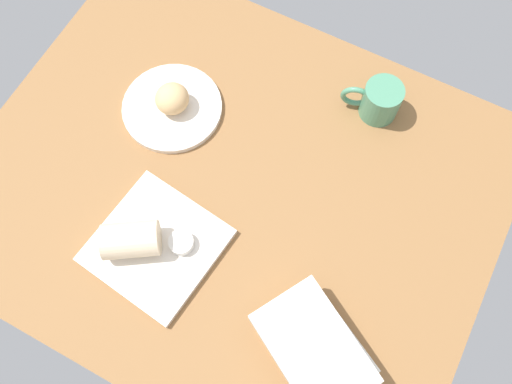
{
  "coord_description": "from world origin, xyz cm",
  "views": [
    {
      "loc": [
        24.81,
        -36.44,
        112.45
      ],
      "look_at": [
        5.63,
        0.24,
        7.0
      ],
      "focal_mm": 38.8,
      "sensor_mm": 36.0,
      "label": 1
    }
  ],
  "objects_px": {
    "round_plate": "(172,108)",
    "scone_pastry": "(172,99)",
    "breakfast_wrap": "(131,240)",
    "square_plate": "(156,246)",
    "sauce_cup": "(181,243)",
    "coffee_mug": "(379,100)",
    "book_stack": "(316,349)"
  },
  "relations": [
    {
      "from": "sauce_cup",
      "to": "book_stack",
      "type": "bearing_deg",
      "value": -11.08
    },
    {
      "from": "sauce_cup",
      "to": "coffee_mug",
      "type": "bearing_deg",
      "value": 64.71
    },
    {
      "from": "round_plate",
      "to": "scone_pastry",
      "type": "xyz_separation_m",
      "value": [
        0.0,
        0.0,
        0.04
      ]
    },
    {
      "from": "breakfast_wrap",
      "to": "square_plate",
      "type": "bearing_deg",
      "value": -94.35
    },
    {
      "from": "book_stack",
      "to": "coffee_mug",
      "type": "distance_m",
      "value": 0.54
    },
    {
      "from": "round_plate",
      "to": "book_stack",
      "type": "distance_m",
      "value": 0.6
    },
    {
      "from": "book_stack",
      "to": "coffee_mug",
      "type": "bearing_deg",
      "value": 100.81
    },
    {
      "from": "scone_pastry",
      "to": "coffee_mug",
      "type": "height_order",
      "value": "coffee_mug"
    },
    {
      "from": "square_plate",
      "to": "coffee_mug",
      "type": "bearing_deg",
      "value": 61.56
    },
    {
      "from": "scone_pastry",
      "to": "breakfast_wrap",
      "type": "distance_m",
      "value": 0.33
    },
    {
      "from": "square_plate",
      "to": "coffee_mug",
      "type": "relative_size",
      "value": 1.82
    },
    {
      "from": "scone_pastry",
      "to": "breakfast_wrap",
      "type": "xyz_separation_m",
      "value": [
        0.09,
        -0.31,
        0.01
      ]
    },
    {
      "from": "square_plate",
      "to": "breakfast_wrap",
      "type": "relative_size",
      "value": 2.12
    },
    {
      "from": "scone_pastry",
      "to": "square_plate",
      "type": "xyz_separation_m",
      "value": [
        0.13,
        -0.29,
        -0.04
      ]
    },
    {
      "from": "book_stack",
      "to": "round_plate",
      "type": "bearing_deg",
      "value": 147.08
    },
    {
      "from": "coffee_mug",
      "to": "scone_pastry",
      "type": "bearing_deg",
      "value": -152.9
    },
    {
      "from": "breakfast_wrap",
      "to": "round_plate",
      "type": "bearing_deg",
      "value": -15.27
    },
    {
      "from": "breakfast_wrap",
      "to": "sauce_cup",
      "type": "bearing_deg",
      "value": -94.35
    },
    {
      "from": "round_plate",
      "to": "scone_pastry",
      "type": "relative_size",
      "value": 2.96
    },
    {
      "from": "square_plate",
      "to": "sauce_cup",
      "type": "xyz_separation_m",
      "value": [
        0.05,
        0.03,
        0.02
      ]
    },
    {
      "from": "round_plate",
      "to": "square_plate",
      "type": "bearing_deg",
      "value": -64.97
    },
    {
      "from": "sauce_cup",
      "to": "book_stack",
      "type": "xyz_separation_m",
      "value": [
        0.32,
        -0.06,
        0.02
      ]
    },
    {
      "from": "breakfast_wrap",
      "to": "coffee_mug",
      "type": "xyz_separation_m",
      "value": [
        0.31,
        0.52,
        -0.01
      ]
    },
    {
      "from": "scone_pastry",
      "to": "round_plate",
      "type": "bearing_deg",
      "value": -148.28
    },
    {
      "from": "sauce_cup",
      "to": "book_stack",
      "type": "relative_size",
      "value": 0.19
    },
    {
      "from": "book_stack",
      "to": "coffee_mug",
      "type": "relative_size",
      "value": 2.03
    },
    {
      "from": "scone_pastry",
      "to": "coffee_mug",
      "type": "xyz_separation_m",
      "value": [
        0.4,
        0.2,
        -0.0
      ]
    },
    {
      "from": "coffee_mug",
      "to": "square_plate",
      "type": "bearing_deg",
      "value": -118.44
    },
    {
      "from": "square_plate",
      "to": "sauce_cup",
      "type": "relative_size",
      "value": 4.65
    },
    {
      "from": "coffee_mug",
      "to": "book_stack",
      "type": "bearing_deg",
      "value": -79.19
    },
    {
      "from": "round_plate",
      "to": "scone_pastry",
      "type": "bearing_deg",
      "value": 31.72
    },
    {
      "from": "round_plate",
      "to": "coffee_mug",
      "type": "distance_m",
      "value": 0.46
    }
  ]
}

